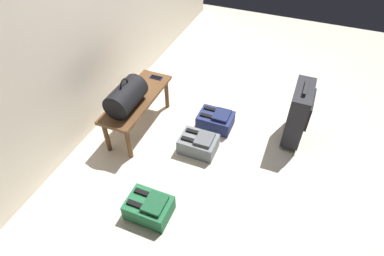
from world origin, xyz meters
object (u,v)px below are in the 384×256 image
cell_phone (156,77)px  suitcase_upright_charcoal (298,113)px  bench (137,102)px  duffel_bag_black (126,96)px  backpack_green (149,207)px  backpack_grey (199,144)px  backpack_navy (216,120)px

cell_phone → suitcase_upright_charcoal: bearing=-87.4°
bench → suitcase_upright_charcoal: suitcase_upright_charcoal is taller
duffel_bag_black → backpack_green: bearing=-141.7°
cell_phone → backpack_green: (-1.36, -0.59, -0.33)m
duffel_bag_black → backpack_green: 1.11m
backpack_grey → backpack_navy: size_ratio=1.00×
bench → suitcase_upright_charcoal: 1.69m
suitcase_upright_charcoal → backpack_grey: size_ratio=1.81×
cell_phone → backpack_navy: cell_phone is taller
bench → backpack_grey: bearing=-97.0°
duffel_bag_black → cell_phone: 0.59m
bench → backpack_green: 1.18m
suitcase_upright_charcoal → backpack_grey: suitcase_upright_charcoal is taller
bench → backpack_green: bearing=-147.0°
backpack_grey → backpack_navy: 0.42m
backpack_navy → backpack_grey: bearing=173.6°
backpack_green → backpack_navy: size_ratio=1.00×
bench → backpack_navy: bench is taller
suitcase_upright_charcoal → backpack_navy: suitcase_upright_charcoal is taller
cell_phone → suitcase_upright_charcoal: size_ratio=0.21×
duffel_bag_black → backpack_navy: bearing=-57.8°
backpack_navy → suitcase_upright_charcoal: bearing=-80.0°
backpack_grey → bench: bearing=83.0°
suitcase_upright_charcoal → backpack_navy: bearing=100.0°
backpack_navy → bench: bearing=112.3°
suitcase_upright_charcoal → backpack_green: bearing=145.1°
cell_phone → backpack_grey: (-0.49, -0.71, -0.33)m
duffel_bag_black → backpack_navy: (0.50, -0.79, -0.46)m
duffel_bag_black → backpack_grey: bearing=-83.7°
backpack_green → bench: bearing=33.0°
duffel_bag_black → suitcase_upright_charcoal: size_ratio=0.64×
cell_phone → backpack_green: size_ratio=0.38×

